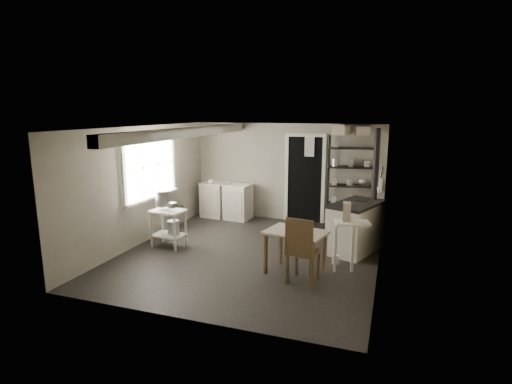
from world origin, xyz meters
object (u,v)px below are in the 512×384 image
(stove, at_px, (356,228))
(flour_sack, at_px, (334,221))
(shelf_rack, at_px, (350,186))
(stockpot, at_px, (163,198))
(base_cabinets, at_px, (226,199))
(work_table, at_px, (295,251))
(prep_table, at_px, (168,226))
(chair, at_px, (304,252))

(stove, bearing_deg, flour_sack, 137.89)
(shelf_rack, height_order, stove, shelf_rack)
(stockpot, distance_m, base_cabinets, 2.38)
(shelf_rack, bearing_deg, work_table, -111.54)
(base_cabinets, bearing_deg, stove, -18.69)
(stove, xyz_separation_m, work_table, (-0.81, -1.40, -0.06))
(stockpot, distance_m, shelf_rack, 4.06)
(stockpot, xyz_separation_m, shelf_rack, (3.25, 2.43, 0.01))
(prep_table, distance_m, base_cabinets, 2.33)
(chair, bearing_deg, stockpot, 174.10)
(base_cabinets, bearing_deg, shelf_rack, 7.39)
(prep_table, height_order, shelf_rack, shelf_rack)
(stockpot, height_order, chair, stockpot)
(prep_table, distance_m, work_table, 2.67)
(base_cabinets, bearing_deg, prep_table, -90.38)
(base_cabinets, distance_m, shelf_rack, 2.97)
(shelf_rack, xyz_separation_m, stove, (0.30, -1.54, -0.51))
(stockpot, bearing_deg, chair, -14.86)
(prep_table, distance_m, stockpot, 0.55)
(stove, relative_size, work_table, 1.27)
(base_cabinets, distance_m, flour_sack, 2.71)
(prep_table, xyz_separation_m, stockpot, (-0.11, 0.01, 0.54))
(stockpot, relative_size, shelf_rack, 0.15)
(base_cabinets, xyz_separation_m, work_table, (2.41, -2.81, -0.08))
(chair, bearing_deg, flour_sack, 97.38)
(base_cabinets, height_order, chair, chair)
(base_cabinets, height_order, stove, stove)
(base_cabinets, relative_size, chair, 1.23)
(prep_table, xyz_separation_m, stove, (3.44, 0.91, 0.04))
(shelf_rack, distance_m, flour_sack, 0.89)
(work_table, bearing_deg, flour_sack, 83.78)
(base_cabinets, xyz_separation_m, stove, (3.22, -1.41, -0.02))
(stove, xyz_separation_m, flour_sack, (-0.54, 1.06, -0.20))
(prep_table, relative_size, base_cabinets, 0.56)
(work_table, bearing_deg, base_cabinets, 130.62)
(shelf_rack, relative_size, stove, 1.75)
(base_cabinets, bearing_deg, chair, -44.85)
(stockpot, height_order, work_table, stockpot)
(stove, distance_m, chair, 1.78)
(prep_table, bearing_deg, stockpot, 173.46)
(stockpot, relative_size, flour_sack, 0.66)
(stockpot, relative_size, chair, 0.29)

